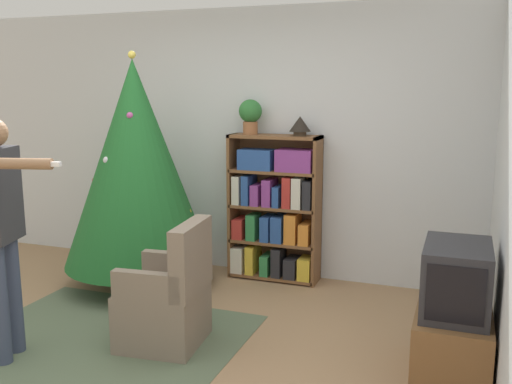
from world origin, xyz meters
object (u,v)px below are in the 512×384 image
object	(u,v)px
christmas_tree	(136,164)
armchair	(168,302)
bookshelf	(275,210)
standing_person	(1,219)
television	(456,279)
potted_plant	(250,114)
table_lamp	(300,125)

from	to	relation	value
christmas_tree	armchair	distance (m)	1.58
bookshelf	standing_person	world-z (taller)	standing_person
television	standing_person	xyz separation A→B (m)	(-2.87, -0.75, 0.32)
bookshelf	potted_plant	world-z (taller)	potted_plant
bookshelf	standing_person	bearing A→B (deg)	-118.57
christmas_tree	potted_plant	bearing A→B (deg)	34.48
armchair	table_lamp	distance (m)	2.09
armchair	standing_person	xyz separation A→B (m)	(-0.92, -0.56, 0.66)
armchair	potted_plant	xyz separation A→B (m)	(0.02, 1.64, 1.27)
bookshelf	television	size ratio (longest dim) A/B	2.32
bookshelf	potted_plant	bearing A→B (deg)	178.63
standing_person	table_lamp	bearing A→B (deg)	132.13
armchair	standing_person	distance (m)	1.27
bookshelf	table_lamp	size ratio (longest dim) A/B	7.02
television	potted_plant	bearing A→B (deg)	143.15
standing_person	potted_plant	size ratio (longest dim) A/B	5.04
television	potted_plant	world-z (taller)	potted_plant
television	christmas_tree	world-z (taller)	christmas_tree
television	potted_plant	size ratio (longest dim) A/B	1.84
television	table_lamp	distance (m)	2.20
standing_person	potted_plant	bearing A→B (deg)	141.98
standing_person	potted_plant	xyz separation A→B (m)	(0.95, 2.20, 0.61)
potted_plant	table_lamp	bearing A→B (deg)	0.00
bookshelf	table_lamp	distance (m)	0.86
armchair	christmas_tree	bearing A→B (deg)	-145.62
bookshelf	television	bearing A→B (deg)	-40.61
bookshelf	armchair	size ratio (longest dim) A/B	1.53
potted_plant	table_lamp	distance (m)	0.50
armchair	potted_plant	world-z (taller)	potted_plant
armchair	standing_person	world-z (taller)	standing_person
standing_person	table_lamp	distance (m)	2.68
bookshelf	armchair	bearing A→B (deg)	-99.41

